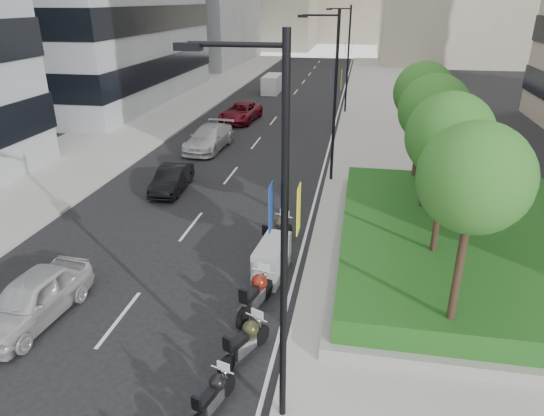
% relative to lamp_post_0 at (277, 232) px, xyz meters
% --- Properties ---
extents(sidewalk_right, '(10.00, 100.00, 0.15)m').
position_rel_lamp_post_0_xyz_m(sidewalk_right, '(4.86, 29.00, -4.99)').
color(sidewalk_right, '#9E9B93').
rests_on(sidewalk_right, ground).
extents(sidewalk_left, '(8.00, 100.00, 0.15)m').
position_rel_lamp_post_0_xyz_m(sidewalk_left, '(-16.14, 29.00, -4.99)').
color(sidewalk_left, '#9E9B93').
rests_on(sidewalk_left, ground).
extents(lane_edge, '(0.12, 100.00, 0.01)m').
position_rel_lamp_post_0_xyz_m(lane_edge, '(-0.44, 29.00, -5.06)').
color(lane_edge, silver).
rests_on(lane_edge, ground).
extents(lane_centre, '(0.12, 100.00, 0.01)m').
position_rel_lamp_post_0_xyz_m(lane_centre, '(-5.64, 29.00, -5.06)').
color(lane_centre, silver).
rests_on(lane_centre, ground).
extents(planter, '(10.00, 14.00, 0.40)m').
position_rel_lamp_post_0_xyz_m(planter, '(5.86, 9.00, -4.72)').
color(planter, gray).
rests_on(planter, sidewalk_right).
extents(hedge, '(9.40, 13.40, 0.80)m').
position_rel_lamp_post_0_xyz_m(hedge, '(5.86, 9.00, -4.12)').
color(hedge, '#214D16').
rests_on(hedge, planter).
extents(tree_0, '(2.80, 2.80, 6.30)m').
position_rel_lamp_post_0_xyz_m(tree_0, '(4.36, 3.00, 0.36)').
color(tree_0, '#332319').
rests_on(tree_0, planter).
extents(tree_1, '(2.80, 2.80, 6.30)m').
position_rel_lamp_post_0_xyz_m(tree_1, '(4.36, 7.00, 0.36)').
color(tree_1, '#332319').
rests_on(tree_1, planter).
extents(tree_2, '(2.80, 2.80, 6.30)m').
position_rel_lamp_post_0_xyz_m(tree_2, '(4.36, 11.00, 0.36)').
color(tree_2, '#332319').
rests_on(tree_2, planter).
extents(tree_3, '(2.80, 2.80, 6.30)m').
position_rel_lamp_post_0_xyz_m(tree_3, '(4.36, 15.00, 0.36)').
color(tree_3, '#332319').
rests_on(tree_3, planter).
extents(lamp_post_0, '(2.34, 0.45, 9.00)m').
position_rel_lamp_post_0_xyz_m(lamp_post_0, '(0.00, 0.00, 0.00)').
color(lamp_post_0, black).
rests_on(lamp_post_0, ground).
extents(lamp_post_1, '(2.34, 0.45, 9.00)m').
position_rel_lamp_post_0_xyz_m(lamp_post_1, '(0.00, 17.00, 0.00)').
color(lamp_post_1, black).
rests_on(lamp_post_1, ground).
extents(lamp_post_2, '(2.34, 0.45, 9.00)m').
position_rel_lamp_post_0_xyz_m(lamp_post_2, '(0.00, 35.00, 0.00)').
color(lamp_post_2, black).
rests_on(lamp_post_2, ground).
extents(motorcycle_2, '(0.80, 1.93, 0.99)m').
position_rel_lamp_post_0_xyz_m(motorcycle_2, '(-1.54, -0.14, -4.54)').
color(motorcycle_2, black).
rests_on(motorcycle_2, ground).
extents(motorcycle_3, '(1.11, 2.08, 1.11)m').
position_rel_lamp_post_0_xyz_m(motorcycle_3, '(-1.21, 1.93, -4.47)').
color(motorcycle_3, black).
rests_on(motorcycle_3, ground).
extents(motorcycle_4, '(0.92, 2.43, 1.23)m').
position_rel_lamp_post_0_xyz_m(motorcycle_4, '(-1.40, 4.20, -4.41)').
color(motorcycle_4, black).
rests_on(motorcycle_4, ground).
extents(motorcycle_5, '(1.11, 2.37, 1.36)m').
position_rel_lamp_post_0_xyz_m(motorcycle_5, '(-1.29, 6.46, -4.39)').
color(motorcycle_5, black).
rests_on(motorcycle_5, ground).
extents(motorcycle_6, '(1.12, 2.29, 1.20)m').
position_rel_lamp_post_0_xyz_m(motorcycle_6, '(-1.50, 8.80, -4.42)').
color(motorcycle_6, black).
rests_on(motorcycle_6, ground).
extents(car_a, '(2.18, 4.63, 1.53)m').
position_rel_lamp_post_0_xyz_m(car_a, '(-8.25, 2.51, -4.30)').
color(car_a, '#B3B3B5').
rests_on(car_a, ground).
extents(car_b, '(1.59, 4.01, 1.30)m').
position_rel_lamp_post_0_xyz_m(car_b, '(-8.10, 14.10, -4.42)').
color(car_b, black).
rests_on(car_b, ground).
extents(car_c, '(2.56, 5.55, 1.57)m').
position_rel_lamp_post_0_xyz_m(car_c, '(-8.45, 21.91, -4.28)').
color(car_c, '#BBBBBD').
rests_on(car_c, ground).
extents(car_d, '(2.93, 5.58, 1.50)m').
position_rel_lamp_post_0_xyz_m(car_d, '(-8.28, 30.25, -4.32)').
color(car_d, maroon).
rests_on(car_d, ground).
extents(delivery_van, '(1.71, 4.44, 1.86)m').
position_rel_lamp_post_0_xyz_m(delivery_van, '(-8.11, 43.87, -4.20)').
color(delivery_van, silver).
rests_on(delivery_van, ground).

